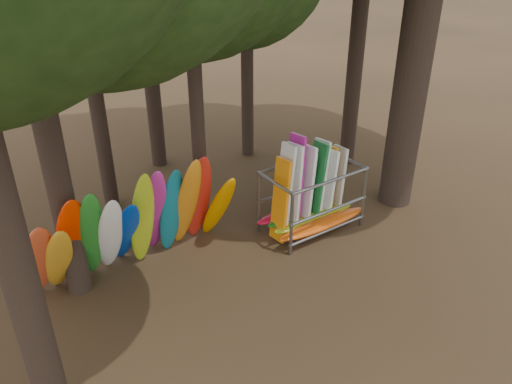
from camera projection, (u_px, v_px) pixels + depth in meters
ground at (291, 258)px, 13.45m from camera, size 120.00×120.00×0.00m
kayak_row at (130, 227)px, 12.33m from camera, size 5.48×1.99×3.11m
storage_rack at (311, 200)px, 14.38m from camera, size 3.15×1.59×2.92m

